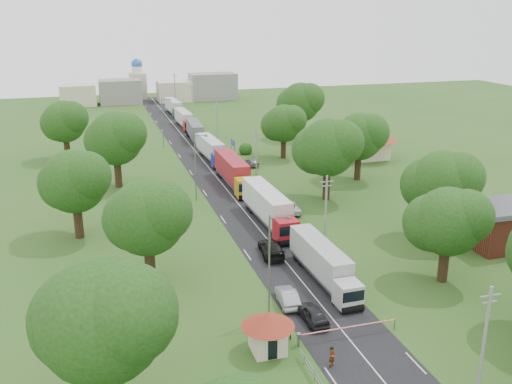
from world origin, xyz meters
name	(u,v)px	position (x,y,z in m)	size (l,w,h in m)	color
ground	(262,233)	(0.00, 0.00, 0.00)	(260.00, 260.00, 0.00)	#2A561C
road	(225,187)	(0.00, 20.00, 0.00)	(8.00, 200.00, 0.04)	black
boom_barrier	(333,331)	(-1.36, -25.00, 0.89)	(9.22, 0.35, 1.18)	slate
guard_booth	(268,328)	(-7.20, -25.00, 2.16)	(4.40, 4.40, 3.45)	beige
info_sign	(233,146)	(5.20, 35.00, 3.00)	(0.12, 3.10, 4.10)	slate
pole_0	(484,342)	(5.50, -35.00, 4.68)	(1.60, 0.24, 9.00)	gray
pole_1	(326,212)	(5.50, -7.00, 4.68)	(1.60, 0.24, 9.00)	gray
pole_2	(256,155)	(5.50, 21.00, 4.68)	(1.60, 0.24, 9.00)	gray
pole_3	(217,123)	(5.50, 49.00, 4.68)	(1.60, 0.24, 9.00)	gray
pole_4	(192,102)	(5.50, 77.00, 4.68)	(1.60, 0.24, 9.00)	gray
pole_5	(175,88)	(5.50, 105.00, 4.68)	(1.60, 0.24, 9.00)	gray
lamp_0	(271,262)	(-5.35, -20.00, 5.55)	(2.03, 0.22, 10.00)	slate
lamp_1	(196,164)	(-5.35, 15.00, 5.55)	(2.03, 0.22, 10.00)	slate
lamp_2	(163,120)	(-5.35, 50.00, 5.55)	(2.03, 0.22, 10.00)	slate
tree_2	(447,221)	(13.99, -17.86, 6.60)	(8.00, 8.00, 10.10)	#382616
tree_3	(442,182)	(19.99, -7.84, 7.22)	(8.80, 8.80, 11.07)	#382616
tree_4	(327,147)	(12.99, 10.17, 7.85)	(9.60, 9.60, 12.05)	#382616
tree_5	(359,136)	(21.99, 18.16, 7.22)	(8.80, 8.80, 11.07)	#382616
tree_6	(283,123)	(14.99, 35.14, 6.60)	(8.00, 8.00, 10.10)	#382616
tree_7	(300,102)	(23.99, 50.17, 7.85)	(9.60, 9.60, 12.05)	#382616
tree_9	(102,319)	(-20.01, -29.83, 7.85)	(9.60, 9.60, 12.05)	#382616
tree_10	(147,217)	(-15.01, -9.84, 7.22)	(8.80, 8.80, 11.07)	#382616
tree_11	(74,181)	(-22.01, 5.16, 7.22)	(8.80, 8.80, 11.07)	#382616
tree_12	(115,138)	(-16.01, 25.17, 7.85)	(9.60, 9.60, 12.05)	#382616
tree_13	(64,122)	(-24.01, 45.16, 7.22)	(8.80, 8.80, 11.07)	#382616
house_brick	(503,225)	(26.00, -12.00, 2.65)	(8.60, 6.60, 5.20)	maroon
house_cream	(368,140)	(30.00, 30.00, 3.64)	(10.08, 10.08, 5.80)	beige
distant_town	(157,90)	(0.68, 110.00, 3.49)	(52.00, 8.00, 8.00)	gray
church	(138,81)	(-4.00, 118.00, 5.39)	(5.00, 5.00, 12.30)	beige
truck_0	(323,263)	(2.16, -14.47, 2.04)	(2.62, 13.88, 3.84)	#BBBBBB
truck_1	(269,207)	(1.79, 2.86, 2.31)	(3.05, 15.75, 4.36)	#AB131D
truck_2	(233,171)	(1.61, 20.68, 2.32)	(2.80, 15.76, 4.37)	gold
truck_3	(211,149)	(1.62, 37.06, 2.08)	(3.02, 14.20, 3.92)	#1C25AB
truck_4	(196,132)	(1.89, 53.96, 2.03)	(2.97, 13.85, 3.83)	silver
truck_5	(184,119)	(2.07, 69.27, 2.00)	(2.74, 13.65, 3.77)	#A32219
truck_6	(174,107)	(2.28, 86.85, 2.00)	(3.06, 13.63, 3.76)	#215A34
car_lane_front	(313,314)	(-1.91, -21.68, 0.76)	(1.79, 4.45, 1.52)	black
car_lane_mid	(287,297)	(-3.00, -18.00, 0.75)	(1.58, 4.53, 1.49)	#9D9FA5
car_lane_rear	(271,248)	(-1.00, -6.84, 0.84)	(2.35, 5.77, 1.68)	black
car_verge_near	(288,207)	(5.71, 6.26, 0.79)	(2.63, 5.70, 1.58)	silver
car_verge_far	(251,162)	(7.52, 31.10, 0.69)	(1.64, 4.07, 1.39)	slate
pedestrian_near	(332,357)	(-3.02, -28.50, 0.87)	(0.64, 0.42, 1.75)	gray
pedestrian_booth	(289,330)	(-4.94, -23.78, 0.91)	(0.88, 0.69, 1.82)	gray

